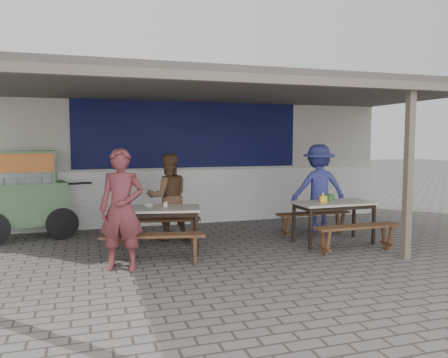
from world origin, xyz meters
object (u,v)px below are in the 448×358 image
Objects in this scene: patron_street_side at (122,209)px; condiment_jar at (165,204)px; tissue_box at (323,199)px; condiment_bowl at (149,205)px; vendor_cart at (25,191)px; bench_left_street at (153,241)px; table_right at (334,206)px; table_left at (155,212)px; donation_box at (329,197)px; patron_wall_side at (168,197)px; patron_right_table at (318,188)px; bench_right_wall at (313,218)px; bench_right_street at (357,232)px; bench_left_wall at (157,225)px.

patron_street_side reaches higher than condiment_jar.
tissue_box reaches higher than condiment_bowl.
vendor_cart is at bearing 141.86° from condiment_bowl.
bench_left_street is 1.12× the size of table_right.
tissue_box is (2.95, -0.26, 0.14)m from table_left.
tissue_box is (-0.21, 0.01, 0.14)m from table_right.
vendor_cart is 5.66m from donation_box.
table_right is 12.03× the size of tissue_box.
bench_left_street is (-0.13, -0.63, -0.33)m from table_left.
patron_wall_side is at bearing 156.28° from table_right.
condiment_bowl is (2.08, -1.63, -0.13)m from vendor_cart.
patron_right_table reaches higher than patron_wall_side.
bench_right_wall is 12.82× the size of tissue_box.
patron_street_side is at bearing -132.18° from condiment_jar.
bench_right_street is 3.39m from patron_wall_side.
donation_box is at bearing 160.99° from patron_wall_side.
patron_right_table reaches higher than table_right.
bench_left_wall is (0.26, 1.27, 0.00)m from bench_left_street.
vendor_cart is 1.12× the size of patron_right_table.
patron_right_table is at bearing 39.31° from patron_street_side.
table_left is 0.19m from condiment_bowl.
bench_left_street is 0.98× the size of patron_wall_side.
condiment_jar is (-0.20, -0.83, -0.02)m from patron_wall_side.
patron_wall_side reaches higher than condiment_bowl.
vendor_cart is 5.50m from tissue_box.
table_left is at bearing 90.00° from bench_left_street.
condiment_bowl is (-0.09, 0.14, 0.10)m from table_left.
bench_left_street is at bearing -174.79° from table_right.
patron_wall_side is 2.81m from tissue_box.
vendor_cart is at bearing 143.94° from condiment_jar.
bench_right_street is 1.00× the size of bench_right_wall.
patron_wall_side is at bearing 7.34° from patron_right_table.
table_left is 0.99× the size of bench_left_wall.
tissue_box is at bearing 175.42° from table_right.
donation_box reaches higher than table_right.
table_right is 0.78m from bench_right_street.
patron_wall_side is at bearing 83.09° from bench_left_street.
patron_street_side reaches higher than bench_right_wall.
condiment_bowl reaches higher than table_right.
table_right is 0.23m from donation_box.
patron_right_table is 23.05× the size of condiment_jar.
vendor_cart is at bearing 165.34° from bench_left_wall.
condiment_bowl is at bearing 19.80° from patron_right_table.
table_right is at bearing 85.05° from patron_right_table.
vendor_cart reaches higher than condiment_bowl.
condiment_bowl is (-0.47, -0.75, -0.03)m from patron_wall_side.
table_left is 3.17m from table_right.
patron_street_side is (-3.75, -0.52, 0.20)m from table_right.
patron_street_side is at bearing -105.23° from bench_left_wall.
patron_wall_side is at bearing 57.04° from bench_left_wall.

